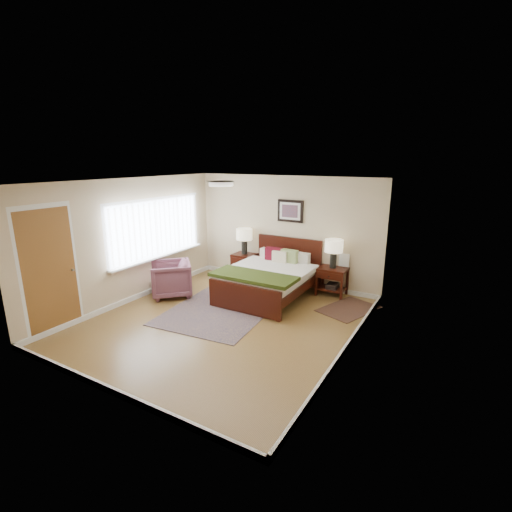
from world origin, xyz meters
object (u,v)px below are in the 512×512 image
(bed, at_px, (269,274))
(lamp_right, at_px, (334,248))
(rug_persian, at_px, (223,308))
(nightstand_left, at_px, (244,259))
(nightstand_right, at_px, (332,278))
(lamp_left, at_px, (244,236))
(armchair, at_px, (171,279))

(bed, xyz_separation_m, lamp_right, (1.12, 0.78, 0.54))
(bed, bearing_deg, rug_persian, -116.37)
(lamp_right, bearing_deg, nightstand_left, -179.44)
(bed, xyz_separation_m, nightstand_left, (-1.09, 0.76, -0.00))
(lamp_right, height_order, rug_persian, lamp_right)
(bed, height_order, nightstand_left, bed)
(lamp_right, bearing_deg, bed, -145.10)
(lamp_right, relative_size, rug_persian, 0.24)
(nightstand_right, distance_m, lamp_left, 2.31)
(armchair, bearing_deg, rug_persian, 45.06)
(lamp_right, distance_m, armchair, 3.52)
(armchair, bearing_deg, bed, 73.61)
(rug_persian, bearing_deg, nightstand_left, 103.39)
(lamp_left, distance_m, armchair, 2.04)
(lamp_right, xyz_separation_m, armchair, (-2.97, -1.76, -0.67))
(nightstand_left, xyz_separation_m, armchair, (-0.76, -1.73, -0.13))
(rug_persian, bearing_deg, bed, 58.15)
(lamp_right, height_order, armchair, lamp_right)
(nightstand_left, relative_size, nightstand_right, 1.03)
(nightstand_left, height_order, rug_persian, nightstand_left)
(nightstand_right, bearing_deg, lamp_left, 179.62)
(bed, xyz_separation_m, lamp_left, (-1.09, 0.78, 0.56))
(nightstand_left, xyz_separation_m, lamp_right, (2.21, 0.02, 0.54))
(bed, relative_size, rug_persian, 0.80)
(armchair, relative_size, rug_persian, 0.32)
(nightstand_left, bearing_deg, lamp_right, 0.56)
(nightstand_right, xyz_separation_m, lamp_left, (-2.21, 0.01, 0.69))
(bed, bearing_deg, armchair, -152.20)
(nightstand_right, bearing_deg, nightstand_left, -179.82)
(lamp_left, bearing_deg, lamp_right, 0.00)
(bed, height_order, lamp_left, lamp_left)
(armchair, bearing_deg, lamp_left, 112.36)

